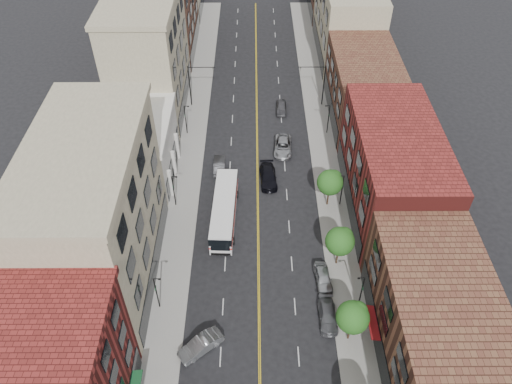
{
  "coord_description": "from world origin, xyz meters",
  "views": [
    {
      "loc": [
        -0.49,
        -23.47,
        47.25
      ],
      "look_at": [
        -0.26,
        21.25,
        5.0
      ],
      "focal_mm": 35.0,
      "sensor_mm": 36.0,
      "label": 1
    }
  ],
  "objects_px": {
    "city_bus": "(224,209)",
    "car_parked_mid": "(328,316)",
    "car_parked_far": "(323,277)",
    "car_lane_b": "(283,146)",
    "car_lane_c": "(281,107)",
    "car_lane_behind": "(219,165)",
    "car_lane_a": "(268,177)",
    "car_angle_b": "(201,345)"
  },
  "relations": [
    {
      "from": "car_lane_behind",
      "to": "car_lane_c",
      "type": "relative_size",
      "value": 1.06
    },
    {
      "from": "car_lane_behind",
      "to": "car_lane_c",
      "type": "xyz_separation_m",
      "value": [
        9.59,
        14.74,
        -0.02
      ]
    },
    {
      "from": "car_parked_far",
      "to": "car_lane_behind",
      "type": "distance_m",
      "value": 23.84
    },
    {
      "from": "car_lane_behind",
      "to": "car_lane_b",
      "type": "distance_m",
      "value": 10.3
    },
    {
      "from": "city_bus",
      "to": "car_parked_far",
      "type": "xyz_separation_m",
      "value": [
        11.72,
        -9.99,
        -1.13
      ]
    },
    {
      "from": "car_lane_behind",
      "to": "car_lane_c",
      "type": "height_order",
      "value": "car_lane_behind"
    },
    {
      "from": "car_parked_far",
      "to": "car_lane_behind",
      "type": "bearing_deg",
      "value": 117.95
    },
    {
      "from": "car_parked_far",
      "to": "car_lane_c",
      "type": "xyz_separation_m",
      "value": [
        -3.31,
        34.79,
        -0.02
      ]
    },
    {
      "from": "car_angle_b",
      "to": "car_lane_c",
      "type": "xyz_separation_m",
      "value": [
        10.1,
        43.31,
        -0.07
      ]
    },
    {
      "from": "city_bus",
      "to": "car_lane_c",
      "type": "distance_m",
      "value": 26.2
    },
    {
      "from": "car_angle_b",
      "to": "car_lane_c",
      "type": "distance_m",
      "value": 44.47
    },
    {
      "from": "car_parked_mid",
      "to": "car_parked_far",
      "type": "relative_size",
      "value": 1.07
    },
    {
      "from": "city_bus",
      "to": "car_parked_mid",
      "type": "xyz_separation_m",
      "value": [
        11.72,
        -15.05,
        -1.2
      ]
    },
    {
      "from": "car_lane_c",
      "to": "car_lane_behind",
      "type": "bearing_deg",
      "value": -120.46
    },
    {
      "from": "car_parked_mid",
      "to": "car_lane_b",
      "type": "bearing_deg",
      "value": 96.3
    },
    {
      "from": "car_parked_far",
      "to": "car_lane_b",
      "type": "bearing_deg",
      "value": 93.45
    },
    {
      "from": "car_parked_far",
      "to": "car_lane_behind",
      "type": "xyz_separation_m",
      "value": [
        -12.9,
        20.05,
        0.0
      ]
    },
    {
      "from": "car_angle_b",
      "to": "car_parked_mid",
      "type": "height_order",
      "value": "car_angle_b"
    },
    {
      "from": "car_lane_a",
      "to": "car_lane_b",
      "type": "bearing_deg",
      "value": 67.53
    },
    {
      "from": "car_angle_b",
      "to": "car_lane_b",
      "type": "xyz_separation_m",
      "value": [
        9.88,
        32.85,
        -0.0
      ]
    },
    {
      "from": "city_bus",
      "to": "car_lane_behind",
      "type": "bearing_deg",
      "value": 98.82
    },
    {
      "from": "car_angle_b",
      "to": "car_lane_a",
      "type": "relative_size",
      "value": 0.87
    },
    {
      "from": "car_angle_b",
      "to": "car_lane_a",
      "type": "height_order",
      "value": "car_lane_a"
    },
    {
      "from": "car_lane_a",
      "to": "car_lane_b",
      "type": "xyz_separation_m",
      "value": [
        2.37,
        6.91,
        -0.01
      ]
    },
    {
      "from": "car_lane_a",
      "to": "car_lane_c",
      "type": "height_order",
      "value": "car_lane_a"
    },
    {
      "from": "car_parked_far",
      "to": "car_lane_behind",
      "type": "height_order",
      "value": "car_lane_behind"
    },
    {
      "from": "city_bus",
      "to": "car_angle_b",
      "type": "relative_size",
      "value": 2.61
    },
    {
      "from": "car_lane_b",
      "to": "city_bus",
      "type": "bearing_deg",
      "value": -115.55
    },
    {
      "from": "car_lane_a",
      "to": "car_lane_c",
      "type": "relative_size",
      "value": 1.29
    },
    {
      "from": "car_parked_mid",
      "to": "car_lane_a",
      "type": "xyz_separation_m",
      "value": [
        -5.9,
        22.48,
        0.13
      ]
    },
    {
      "from": "car_parked_far",
      "to": "car_lane_c",
      "type": "relative_size",
      "value": 1.02
    },
    {
      "from": "city_bus",
      "to": "car_lane_b",
      "type": "bearing_deg",
      "value": 62.38
    },
    {
      "from": "city_bus",
      "to": "car_lane_b",
      "type": "distance_m",
      "value": 16.54
    },
    {
      "from": "car_parked_mid",
      "to": "car_lane_behind",
      "type": "bearing_deg",
      "value": 116.65
    },
    {
      "from": "city_bus",
      "to": "car_lane_c",
      "type": "xyz_separation_m",
      "value": [
        8.4,
        24.79,
        -1.15
      ]
    },
    {
      "from": "car_lane_behind",
      "to": "city_bus",
      "type": "bearing_deg",
      "value": 94.48
    },
    {
      "from": "city_bus",
      "to": "car_lane_c",
      "type": "relative_size",
      "value": 2.94
    },
    {
      "from": "car_parked_far",
      "to": "car_lane_b",
      "type": "distance_m",
      "value": 24.58
    },
    {
      "from": "car_lane_c",
      "to": "city_bus",
      "type": "bearing_deg",
      "value": -106.14
    },
    {
      "from": "car_angle_b",
      "to": "car_lane_behind",
      "type": "distance_m",
      "value": 28.57
    },
    {
      "from": "car_lane_behind",
      "to": "car_lane_a",
      "type": "bearing_deg",
      "value": 157.17
    },
    {
      "from": "car_parked_mid",
      "to": "car_parked_far",
      "type": "height_order",
      "value": "car_parked_far"
    }
  ]
}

